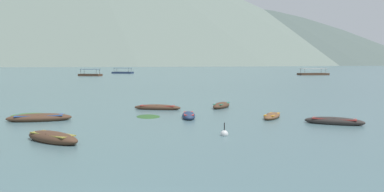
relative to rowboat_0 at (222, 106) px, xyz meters
The scene contains 15 objects.
ground_plane 1473.02m from the rowboat_0, 90.20° to the left, with size 6000.00×6000.00×0.00m, color slate.
mountain_2 1288.57m from the rowboat_0, 85.99° to the left, with size 1246.59×1246.59×293.81m, color #4C5B56.
rowboat_0 is the anchor object (origin of this frame).
rowboat_1 7.72m from the rowboat_0, 64.28° to the right, with size 2.24×3.17×0.50m.
rowboat_2 16.24m from the rowboat_0, 149.26° to the right, with size 4.78×2.51×0.68m.
rowboat_3 6.09m from the rowboat_0, 166.94° to the right, with size 4.46×1.77×0.58m.
rowboat_5 18.88m from the rowboat_0, 122.86° to the right, with size 3.90×3.19×0.71m.
rowboat_6 12.13m from the rowboat_0, 54.52° to the right, with size 4.07×2.54×0.62m.
rowboat_8 7.50m from the rowboat_0, 113.85° to the right, with size 1.11×3.08×0.58m.
ferry_0 112.33m from the rowboat_0, 68.25° to the left, with size 11.37×6.16×2.54m.
ferry_1 100.32m from the rowboat_0, 111.75° to the left, with size 8.53×5.22×2.54m.
ferry_2 130.63m from the rowboat_0, 104.27° to the left, with size 9.31×5.47×2.54m.
mooring_buoy 14.12m from the rowboat_0, 93.66° to the right, with size 0.45×0.45×0.89m.
weed_patch_1 8.73m from the rowboat_0, 135.55° to the right, with size 2.43×1.85×0.14m, color #2D5628.
weed_patch_2 16.86m from the rowboat_0, 162.04° to the right, with size 2.62×2.78×0.14m, color #38662D.
Camera 1 is at (2.39, -9.04, 4.17)m, focal length 35.82 mm.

